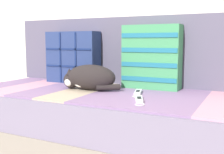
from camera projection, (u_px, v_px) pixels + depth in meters
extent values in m
cube|color=gray|center=(101.00, 137.00, 1.83)|extent=(1.82, 0.86, 0.19)
cube|color=slate|center=(101.00, 107.00, 1.81)|extent=(1.78, 0.84, 0.21)
cube|color=gray|center=(12.00, 84.00, 2.11)|extent=(0.21, 0.75, 0.01)
cube|color=#C6899E|center=(34.00, 85.00, 2.01)|extent=(0.21, 0.75, 0.01)
cube|color=gray|center=(58.00, 88.00, 1.92)|extent=(0.21, 0.75, 0.01)
cube|color=tan|center=(85.00, 90.00, 1.82)|extent=(0.21, 0.75, 0.01)
cube|color=gray|center=(115.00, 93.00, 1.73)|extent=(0.21, 0.75, 0.01)
cube|color=gray|center=(147.00, 96.00, 1.64)|extent=(0.21, 0.75, 0.01)
cube|color=gray|center=(184.00, 99.00, 1.54)|extent=(0.21, 0.75, 0.01)
cube|color=#514C60|center=(124.00, 51.00, 2.08)|extent=(1.78, 0.14, 0.48)
cube|color=navy|center=(73.00, 57.00, 2.11)|extent=(0.41, 0.13, 0.38)
cube|color=navy|center=(68.00, 66.00, 2.06)|extent=(0.39, 0.01, 0.01)
cube|color=navy|center=(60.00, 57.00, 2.08)|extent=(0.01, 0.01, 0.37)
cube|color=navy|center=(68.00, 49.00, 2.04)|extent=(0.39, 0.01, 0.01)
cube|color=navy|center=(76.00, 58.00, 2.02)|extent=(0.01, 0.01, 0.37)
cube|color=#3D8956|center=(152.00, 57.00, 1.84)|extent=(0.38, 0.13, 0.42)
cube|color=#1E667F|center=(148.00, 79.00, 1.80)|extent=(0.37, 0.01, 0.03)
cube|color=#1E667F|center=(148.00, 65.00, 1.78)|extent=(0.37, 0.01, 0.03)
cube|color=#1E667F|center=(148.00, 50.00, 1.77)|extent=(0.37, 0.01, 0.03)
cube|color=#1E667F|center=(149.00, 35.00, 1.76)|extent=(0.37, 0.01, 0.03)
ellipsoid|color=black|center=(91.00, 77.00, 1.79)|extent=(0.34, 0.21, 0.16)
sphere|color=black|center=(72.00, 80.00, 1.84)|extent=(0.11, 0.11, 0.11)
sphere|color=white|center=(69.00, 82.00, 1.82)|extent=(0.06, 0.06, 0.06)
ellipsoid|color=white|center=(80.00, 82.00, 1.77)|extent=(0.10, 0.04, 0.07)
cylinder|color=black|center=(108.00, 87.00, 1.73)|extent=(0.14, 0.11, 0.04)
cone|color=black|center=(69.00, 71.00, 1.81)|extent=(0.04, 0.04, 0.04)
cone|color=black|center=(74.00, 70.00, 1.86)|extent=(0.04, 0.04, 0.04)
cube|color=white|center=(138.00, 92.00, 1.66)|extent=(0.08, 0.15, 0.02)
cube|color=black|center=(138.00, 91.00, 1.65)|extent=(0.03, 0.06, 0.00)
cube|color=black|center=(139.00, 90.00, 1.73)|extent=(0.03, 0.02, 0.02)
torus|color=silver|center=(137.00, 97.00, 1.57)|extent=(0.06, 0.06, 0.01)
cube|color=white|center=(139.00, 99.00, 1.46)|extent=(0.09, 0.15, 0.02)
cube|color=black|center=(139.00, 98.00, 1.45)|extent=(0.04, 0.06, 0.00)
cube|color=black|center=(138.00, 97.00, 1.53)|extent=(0.03, 0.02, 0.02)
torus|color=silver|center=(140.00, 105.00, 1.37)|extent=(0.06, 0.06, 0.01)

